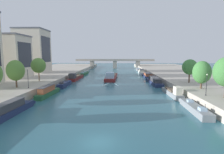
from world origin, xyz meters
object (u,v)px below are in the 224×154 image
bridge_far (115,62)px  moored_boat_left_end (48,92)px  lamppost_left_bank (28,77)px  moored_boat_left_upstream (84,73)px  barge_midriver (111,76)px  moored_boat_right_end (194,108)px  tree_left_by_lamp (16,70)px  moored_boat_left_near (76,77)px  moored_boat_right_near (138,70)px  tree_right_by_lamp (202,72)px  tree_right_nearest (190,67)px  moored_boat_right_lone (142,72)px  moored_boat_right_gap_after (173,92)px  tree_left_end_of_row (38,66)px  moored_boat_left_second (10,110)px  moored_boat_right_midway (154,81)px  moored_boat_left_far (65,84)px  lamppost_right_bank (207,84)px  moored_boat_right_second (147,75)px

bridge_far → moored_boat_left_end: bearing=-99.4°
lamppost_left_bank → moored_boat_left_upstream: bearing=84.6°
barge_midriver → moored_boat_right_end: size_ratio=2.14×
tree_left_by_lamp → lamppost_left_bank: bearing=-9.2°
moored_boat_left_near → lamppost_left_bank: bearing=-99.0°
moored_boat_right_near → tree_right_by_lamp: (6.38, -69.61, 5.16)m
moored_boat_left_end → tree_right_nearest: tree_right_nearest is taller
moored_boat_left_near → tree_right_nearest: tree_right_nearest is taller
moored_boat_right_lone → barge_midriver: bearing=-126.7°
moored_boat_right_gap_after → tree_left_end_of_row: size_ratio=1.66×
bridge_far → tree_right_by_lamp: bearing=-76.2°
moored_boat_left_end → lamppost_left_bank: lamppost_left_bank is taller
moored_boat_left_second → moored_boat_right_midway: bearing=46.9°
tree_left_by_lamp → tree_left_end_of_row: 10.64m
moored_boat_right_end → moored_boat_right_lone: 62.51m
barge_midriver → moored_boat_left_second: size_ratio=2.00×
moored_boat_left_second → moored_boat_left_far: (0.70, 26.67, -0.29)m
moored_boat_right_near → lamppost_right_bank: 77.03m
moored_boat_right_midway → lamppost_right_bank: (4.68, -25.28, 3.31)m
moored_boat_left_far → moored_boat_left_near: (-0.21, 15.23, 0.19)m
moored_boat_right_end → moored_boat_right_midway: size_ratio=0.68×
moored_boat_right_lone → moored_boat_left_upstream: bearing=-169.8°
tree_left_by_lamp → bridge_far: 91.93m
moored_boat_right_near → tree_right_by_lamp: bearing=-84.8°
barge_midriver → moored_boat_left_second: (-14.93, -44.86, 0.01)m
tree_left_by_lamp → bridge_far: bearing=75.7°
moored_boat_right_gap_after → bridge_far: 89.79m
moored_boat_left_second → lamppost_left_bank: lamppost_left_bank is taller
lamppost_left_bank → barge_midriver: bearing=58.8°
moored_boat_right_second → tree_left_by_lamp: (-37.76, -34.93, 5.19)m
moored_boat_right_lone → tree_right_nearest: bearing=-79.9°
moored_boat_right_midway → tree_right_nearest: size_ratio=2.42×
tree_left_end_of_row → lamppost_right_bank: 45.00m
moored_boat_left_near → moored_boat_right_end: size_ratio=1.45×
moored_boat_right_second → moored_boat_right_lone: size_ratio=1.06×
moored_boat_left_far → lamppost_right_bank: 39.56m
moored_boat_left_far → moored_boat_left_end: bearing=-90.3°
moored_boat_right_midway → moored_boat_left_second: bearing=-133.1°
tree_left_end_of_row → moored_boat_right_lone: bearing=48.0°
moored_boat_left_second → tree_right_nearest: size_ratio=1.77×
moored_boat_left_end → lamppost_left_bank: (-4.61, -0.09, 3.52)m
moored_boat_left_end → moored_boat_left_near: size_ratio=0.68×
moored_boat_left_far → tree_left_end_of_row: 9.56m
tree_left_by_lamp → barge_midriver: bearing=54.3°
moored_boat_left_second → moored_boat_right_lone: (30.49, 65.72, 0.00)m
moored_boat_right_end → bridge_far: (-15.60, 99.96, 3.81)m
moored_boat_left_end → bridge_far: bearing=80.6°
moored_boat_right_near → lamppost_right_bank: (3.92, -76.85, 3.64)m
moored_boat_right_second → moored_boat_right_near: bearing=89.5°
moored_boat_right_midway → lamppost_left_bank: 39.04m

